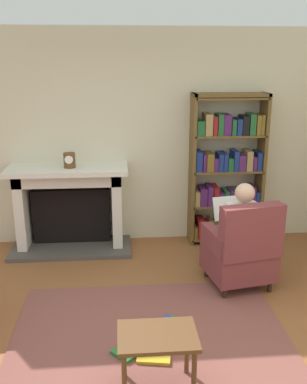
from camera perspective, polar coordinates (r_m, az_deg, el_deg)
name	(u,v)px	position (r m, az deg, el deg)	size (l,w,h in m)	color
ground	(153,361)	(3.68, -0.06, -21.68)	(14.00, 14.00, 0.00)	brown
back_wall	(137,139)	(5.49, -2.18, 7.13)	(5.60, 0.10, 2.70)	beige
area_rug	(150,338)	(3.91, -0.43, -18.86)	(2.40, 1.80, 0.01)	brown
fireplace	(70,204)	(5.48, -11.04, -1.64)	(1.49, 0.64, 1.07)	#4C4742
mantel_clock	(69,160)	(5.22, -11.15, 4.18)	(0.14, 0.14, 0.18)	brown
bookshelf	(227,172)	(5.53, 9.76, 2.69)	(0.93, 0.32, 1.93)	brown
armchair_reading	(242,250)	(4.56, 11.71, -7.60)	(0.75, 0.73, 0.97)	#331E14
seated_reader	(238,228)	(4.58, 11.20, -4.78)	(0.43, 0.58, 1.14)	silver
side_table	(157,343)	(3.19, 0.53, -19.56)	(0.56, 0.39, 0.48)	brown
scattered_books	(158,338)	(3.87, 0.65, -18.96)	(0.73, 0.68, 0.03)	#267233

